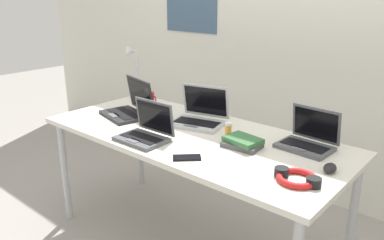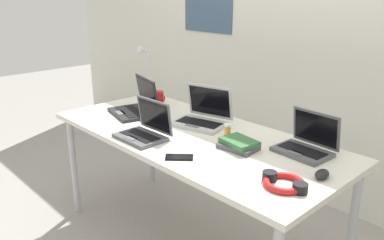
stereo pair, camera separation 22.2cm
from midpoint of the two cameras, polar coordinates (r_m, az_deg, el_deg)
wall_back at (r=3.01m, az=18.07°, el=13.33°), size 6.00×0.13×2.60m
desk at (r=2.27m, az=2.81°, el=-3.32°), size 1.80×0.80×0.74m
desk_lamp at (r=2.94m, az=-4.67°, el=6.91°), size 0.12×0.18×0.40m
laptop_front_right at (r=2.60m, az=-5.78°, el=1.92°), size 0.37×0.33×0.24m
laptop_back_left at (r=2.39m, az=4.19°, el=0.42°), size 0.36×0.32×0.23m
laptop_near_lamp at (r=2.09m, az=19.24°, el=-3.43°), size 0.28×0.23×0.20m
laptop_by_keyboard at (r=2.17m, az=-4.04°, el=-1.55°), size 0.28×0.22×0.21m
computer_mouse at (r=1.86m, az=21.71°, el=-7.41°), size 0.07×0.10×0.03m
cell_phone at (r=1.92m, az=1.46°, el=-5.50°), size 0.14×0.14×0.01m
headphones at (r=1.73m, az=16.94°, el=-8.81°), size 0.21×0.18×0.04m
pill_bottle at (r=2.19m, az=8.11°, el=-1.55°), size 0.04×0.04×0.08m
book_stack at (r=2.05m, az=9.90°, el=-3.56°), size 0.20×0.16×0.05m
coffee_mug at (r=2.83m, az=-2.65°, el=3.30°), size 0.11×0.08×0.09m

